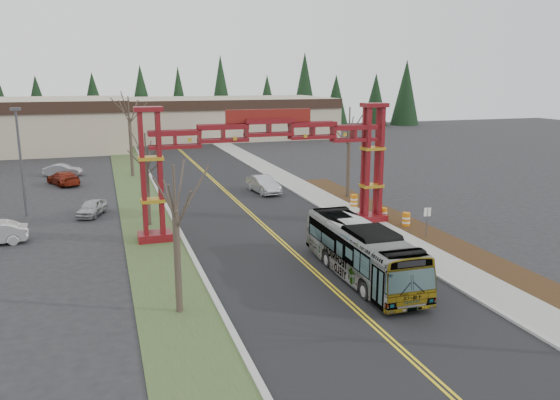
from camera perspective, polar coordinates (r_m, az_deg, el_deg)
name	(u,v)px	position (r m, az deg, el deg)	size (l,w,h in m)	color
ground	(398,347)	(23.53, 12.19, -14.78)	(200.00, 200.00, 0.00)	black
road	(245,209)	(45.52, -3.70, -0.91)	(12.00, 110.00, 0.02)	black
lane_line_left	(243,209)	(45.48, -3.85, -0.90)	(0.12, 100.00, 0.01)	yellow
lane_line_right	(246,208)	(45.54, -3.55, -0.88)	(0.12, 100.00, 0.01)	yellow
curb_right	(314,203)	(47.35, 3.52, -0.29)	(0.30, 110.00, 0.15)	#A8A8A3
sidewalk_right	(329,202)	(47.89, 5.14, -0.16)	(2.60, 110.00, 0.14)	gray
landscape_strip	(460,249)	(36.54, 18.26, -4.92)	(2.60, 50.00, 0.12)	black
grass_median	(146,216)	(44.28, -13.78, -1.61)	(4.00, 110.00, 0.08)	#344B25
curb_left	(170,214)	(44.43, -11.41, -1.39)	(0.30, 110.00, 0.15)	#A8A8A3
gateway_arch	(269,147)	(37.78, -1.17, 5.51)	(18.20, 1.60, 8.90)	#5F0C0D
retail_building_east	(222,117)	(100.28, -6.05, 8.58)	(38.00, 20.30, 7.00)	#B9A98D
conifer_treeline	(160,99)	(110.51, -12.45, 10.29)	(116.10, 5.60, 13.00)	black
transit_bus	(362,251)	(30.03, 8.53, -5.34)	(2.52, 10.77, 3.00)	#979A9E
silver_sedan	(263,184)	(51.52, -1.75, 1.64)	(1.71, 4.90, 1.62)	#A5A8AD
parked_car_near_a	(92,208)	(45.60, -19.07, -0.76)	(1.52, 3.77, 1.28)	#A6A7AE
parked_car_mid_a	(63,178)	(59.49, -21.70, 2.15)	(1.99, 4.91, 1.42)	maroon
parked_car_far_a	(63,170)	(64.87, -21.74, 2.92)	(1.40, 4.02, 1.32)	#95969C
bare_tree_median_near	(175,211)	(24.84, -10.88, -1.17)	(3.17, 3.17, 6.99)	#382D26
bare_tree_median_mid	(146,160)	(40.49, -13.81, 4.06)	(2.93, 2.93, 6.85)	#382D26
bare_tree_median_far	(129,118)	(61.36, -15.47, 8.25)	(3.48, 3.48, 8.74)	#382D26
bare_tree_right_far	(349,133)	(49.15, 7.24, 6.95)	(3.42, 3.42, 8.14)	#382D26
light_pole_near	(20,155)	(46.58, -25.52, 4.31)	(0.74, 0.37, 8.48)	#3F3F44
street_sign	(427,216)	(38.10, 15.13, -1.67)	(0.49, 0.09, 2.15)	#3F3F44
barrel_south	(406,220)	(40.83, 13.04, -2.05)	(0.59, 0.59, 1.09)	orange
barrel_mid	(384,214)	(42.37, 10.77, -1.47)	(0.54, 0.54, 0.99)	orange
barrel_north	(354,201)	(46.14, 7.74, -0.11)	(0.60, 0.60, 1.11)	orange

